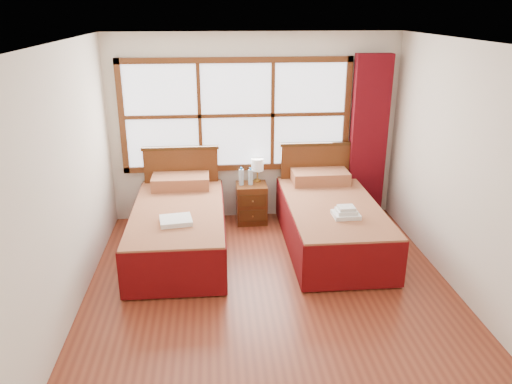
{
  "coord_description": "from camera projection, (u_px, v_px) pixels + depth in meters",
  "views": [
    {
      "loc": [
        -0.57,
        -4.55,
        2.91
      ],
      "look_at": [
        -0.11,
        0.7,
        0.94
      ],
      "focal_mm": 35.0,
      "sensor_mm": 36.0,
      "label": 1
    }
  ],
  "objects": [
    {
      "name": "ceiling",
      "position": [
        276.0,
        43.0,
        4.4
      ],
      "size": [
        4.5,
        4.5,
        0.0
      ],
      "primitive_type": "plane",
      "rotation": [
        3.14,
        0.0,
        0.0
      ],
      "color": "white",
      "rests_on": "wall_back"
    },
    {
      "name": "towels_left",
      "position": [
        176.0,
        220.0,
        5.68
      ],
      "size": [
        0.4,
        0.36,
        0.06
      ],
      "rotation": [
        0.0,
        0.0,
        0.15
      ],
      "color": "white",
      "rests_on": "bed_left"
    },
    {
      "name": "window",
      "position": [
        236.0,
        115.0,
        6.83
      ],
      "size": [
        3.16,
        0.06,
        1.56
      ],
      "color": "white",
      "rests_on": "wall_back"
    },
    {
      "name": "bed_left",
      "position": [
        179.0,
        226.0,
        6.23
      ],
      "size": [
        1.12,
        2.18,
        1.1
      ],
      "color": "#3E230C",
      "rests_on": "floor"
    },
    {
      "name": "wall_left",
      "position": [
        63.0,
        188.0,
        4.69
      ],
      "size": [
        0.0,
        4.5,
        4.5
      ],
      "primitive_type": "plane",
      "rotation": [
        1.57,
        0.0,
        1.57
      ],
      "color": "silver",
      "rests_on": "floor"
    },
    {
      "name": "floor",
      "position": [
        272.0,
        297.0,
        5.31
      ],
      "size": [
        4.5,
        4.5,
        0.0
      ],
      "primitive_type": "plane",
      "color": "brown",
      "rests_on": "ground"
    },
    {
      "name": "wall_back",
      "position": [
        254.0,
        129.0,
        6.96
      ],
      "size": [
        4.0,
        0.0,
        4.0
      ],
      "primitive_type": "plane",
      "rotation": [
        1.57,
        0.0,
        0.0
      ],
      "color": "silver",
      "rests_on": "floor"
    },
    {
      "name": "curtain",
      "position": [
        368.0,
        138.0,
        7.0
      ],
      "size": [
        0.5,
        0.16,
        2.3
      ],
      "primitive_type": "cube",
      "color": "#5F0911",
      "rests_on": "wall_back"
    },
    {
      "name": "towels_right",
      "position": [
        346.0,
        213.0,
        5.82
      ],
      "size": [
        0.31,
        0.27,
        0.13
      ],
      "rotation": [
        0.0,
        0.0,
        0.02
      ],
      "color": "white",
      "rests_on": "bed_right"
    },
    {
      "name": "lamp",
      "position": [
        257.0,
        165.0,
        7.03
      ],
      "size": [
        0.17,
        0.17,
        0.33
      ],
      "color": "#BA8F3B",
      "rests_on": "nightstand"
    },
    {
      "name": "bed_right",
      "position": [
        330.0,
        220.0,
        6.38
      ],
      "size": [
        1.14,
        2.21,
        1.11
      ],
      "color": "#3E230C",
      "rests_on": "floor"
    },
    {
      "name": "bottle_near",
      "position": [
        241.0,
        177.0,
        6.92
      ],
      "size": [
        0.07,
        0.07,
        0.26
      ],
      "color": "silver",
      "rests_on": "nightstand"
    },
    {
      "name": "wall_right",
      "position": [
        471.0,
        176.0,
        5.02
      ],
      "size": [
        0.0,
        4.5,
        4.5
      ],
      "primitive_type": "plane",
      "rotation": [
        1.57,
        0.0,
        -1.57
      ],
      "color": "silver",
      "rests_on": "floor"
    },
    {
      "name": "nightstand",
      "position": [
        252.0,
        203.0,
        7.07
      ],
      "size": [
        0.42,
        0.42,
        0.56
      ],
      "color": "#562B12",
      "rests_on": "floor"
    },
    {
      "name": "bottle_far",
      "position": [
        250.0,
        177.0,
        6.93
      ],
      "size": [
        0.06,
        0.06,
        0.25
      ],
      "color": "silver",
      "rests_on": "nightstand"
    }
  ]
}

